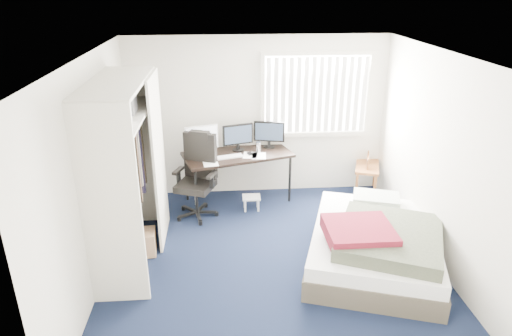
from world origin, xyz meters
The scene contains 10 objects.
ground centered at (0.00, 0.00, 0.00)m, with size 4.20×4.20×0.00m, color black.
room_shell centered at (0.00, 0.00, 1.51)m, with size 4.20×4.20×4.20m.
window_assembly centered at (0.90, 2.04, 1.60)m, with size 1.72×0.09×1.32m.
closet centered at (-1.67, 0.27, 1.35)m, with size 0.64×1.84×2.22m.
desk centered at (-0.34, 1.75, 0.81)m, with size 1.75×1.17×1.25m.
office_chair centered at (-0.94, 1.35, 0.48)m, with size 0.76×0.76×1.24m.
footstool centered at (-0.15, 1.40, 0.17)m, with size 0.27×0.22×0.22m.
nightstand centered at (1.75, 1.85, 0.43)m, with size 0.56×0.79×0.67m.
bed centered at (1.25, -0.13, 0.28)m, with size 2.04×2.36×0.66m.
pine_box centered at (-1.65, 0.32, 0.15)m, with size 0.40×0.30×0.30m, color #A47952.
Camera 1 is at (-0.57, -4.76, 3.23)m, focal length 32.00 mm.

